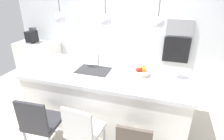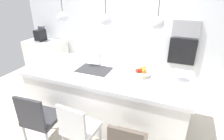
{
  "view_description": "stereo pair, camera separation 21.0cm",
  "coord_description": "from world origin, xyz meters",
  "px_view_note": "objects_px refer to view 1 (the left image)",
  "views": [
    {
      "loc": [
        0.89,
        -2.51,
        2.19
      ],
      "look_at": [
        0.1,
        0.0,
        0.98
      ],
      "focal_mm": 28.78,
      "sensor_mm": 36.0,
      "label": 1
    },
    {
      "loc": [
        1.09,
        -2.44,
        2.19
      ],
      "look_at": [
        0.1,
        0.0,
        0.98
      ],
      "focal_mm": 28.78,
      "sensor_mm": 36.0,
      "label": 2
    }
  ],
  "objects_px": {
    "oven": "(176,50)",
    "chair_near": "(40,121)",
    "microwave": "(180,27)",
    "chair_middle": "(83,130)",
    "coffee_machine": "(32,36)",
    "fruit_bowl": "(141,72)"
  },
  "relations": [
    {
      "from": "coffee_machine",
      "to": "chair_middle",
      "type": "relative_size",
      "value": 0.42
    },
    {
      "from": "microwave",
      "to": "chair_middle",
      "type": "xyz_separation_m",
      "value": [
        -1.11,
        -2.5,
        -0.91
      ]
    },
    {
      "from": "microwave",
      "to": "oven",
      "type": "distance_m",
      "value": 0.5
    },
    {
      "from": "microwave",
      "to": "oven",
      "type": "relative_size",
      "value": 0.96
    },
    {
      "from": "oven",
      "to": "chair_near",
      "type": "xyz_separation_m",
      "value": [
        -1.76,
        -2.51,
        -0.43
      ]
    },
    {
      "from": "oven",
      "to": "chair_near",
      "type": "height_order",
      "value": "oven"
    },
    {
      "from": "fruit_bowl",
      "to": "coffee_machine",
      "type": "xyz_separation_m",
      "value": [
        -3.07,
        1.21,
        0.05
      ]
    },
    {
      "from": "chair_middle",
      "to": "chair_near",
      "type": "bearing_deg",
      "value": -179.31
    },
    {
      "from": "oven",
      "to": "chair_middle",
      "type": "height_order",
      "value": "oven"
    },
    {
      "from": "coffee_machine",
      "to": "microwave",
      "type": "height_order",
      "value": "microwave"
    },
    {
      "from": "coffee_machine",
      "to": "chair_near",
      "type": "height_order",
      "value": "coffee_machine"
    },
    {
      "from": "chair_near",
      "to": "microwave",
      "type": "bearing_deg",
      "value": 54.87
    },
    {
      "from": "microwave",
      "to": "chair_near",
      "type": "distance_m",
      "value": 3.2
    },
    {
      "from": "coffee_machine",
      "to": "fruit_bowl",
      "type": "bearing_deg",
      "value": -21.48
    },
    {
      "from": "fruit_bowl",
      "to": "coffee_machine",
      "type": "distance_m",
      "value": 3.3
    },
    {
      "from": "chair_middle",
      "to": "coffee_machine",
      "type": "bearing_deg",
      "value": 138.71
    },
    {
      "from": "coffee_machine",
      "to": "microwave",
      "type": "xyz_separation_m",
      "value": [
        3.62,
        0.3,
        0.39
      ]
    },
    {
      "from": "coffee_machine",
      "to": "oven",
      "type": "bearing_deg",
      "value": 4.69
    },
    {
      "from": "microwave",
      "to": "chair_middle",
      "type": "bearing_deg",
      "value": -113.94
    },
    {
      "from": "fruit_bowl",
      "to": "microwave",
      "type": "distance_m",
      "value": 1.66
    },
    {
      "from": "coffee_machine",
      "to": "chair_middle",
      "type": "xyz_separation_m",
      "value": [
        2.51,
        -2.2,
        -0.51
      ]
    },
    {
      "from": "oven",
      "to": "chair_middle",
      "type": "xyz_separation_m",
      "value": [
        -1.11,
        -2.5,
        -0.41
      ]
    }
  ]
}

